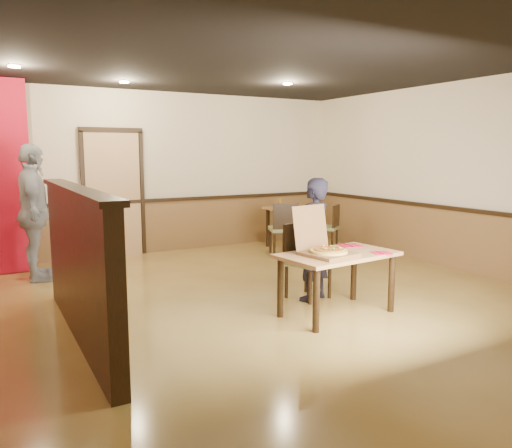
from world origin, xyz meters
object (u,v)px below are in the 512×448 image
at_px(main_table, 337,263).
at_px(side_table, 288,217).
at_px(diner_chair, 304,257).
at_px(condiment, 281,203).
at_px(passerby, 34,213).
at_px(side_chair_left, 284,227).
at_px(pizza_box, 325,249).
at_px(side_chair_right, 329,225).
at_px(diner, 313,240).

height_order(main_table, side_table, side_table).
relative_size(diner_chair, condiment, 5.59).
height_order(passerby, condiment, passerby).
xyz_separation_m(main_table, side_chair_left, (1.15, 2.90, -0.08)).
distance_m(passerby, pizza_box, 4.07).
xyz_separation_m(main_table, side_table, (1.62, 3.52, -0.00)).
bearing_deg(side_chair_right, pizza_box, 13.80).
xyz_separation_m(diner_chair, side_chair_left, (1.09, 2.18, 0.01)).
relative_size(side_table, passerby, 0.40).
bearing_deg(diner_chair, side_table, 45.46).
bearing_deg(side_chair_right, diner_chair, 8.77).
bearing_deg(side_table, passerby, -175.49).
height_order(side_chair_right, diner, diner).
height_order(main_table, side_chair_right, side_chair_right).
bearing_deg(diner, side_table, -137.44).
distance_m(diner_chair, pizza_box, 0.82).
distance_m(main_table, passerby, 4.19).
bearing_deg(pizza_box, passerby, 119.46).
height_order(pizza_box, condiment, pizza_box).
bearing_deg(side_chair_left, main_table, 88.90).
bearing_deg(pizza_box, side_table, 54.11).
distance_m(side_chair_left, pizza_box, 3.22).
relative_size(passerby, condiment, 11.60).
distance_m(passerby, condiment, 4.27).
distance_m(side_chair_right, side_table, 0.78).
bearing_deg(condiment, side_table, -55.86).
distance_m(side_chair_left, passerby, 3.89).
bearing_deg(pizza_box, main_table, -3.32).
bearing_deg(main_table, diner, 75.13).
xyz_separation_m(side_chair_left, diner, (-1.06, -2.33, 0.23)).
distance_m(side_table, pizza_box, 3.97).
bearing_deg(condiment, pizza_box, -115.16).
xyz_separation_m(side_table, condiment, (-0.09, 0.13, 0.26)).
height_order(diner, pizza_box, diner).
relative_size(diner_chair, side_chair_left, 0.99).
xyz_separation_m(main_table, side_chair_right, (2.11, 2.92, -0.12)).
bearing_deg(passerby, main_table, -136.04).
bearing_deg(diner, side_chair_right, -150.70).
relative_size(main_table, pizza_box, 2.13).
distance_m(side_chair_left, side_chair_right, 0.96).
bearing_deg(diner_chair, passerby, 123.07).
bearing_deg(side_chair_right, condiment, -89.84).
height_order(main_table, side_chair_left, side_chair_left).
xyz_separation_m(diner_chair, side_chair_right, (2.05, 2.20, -0.04)).
bearing_deg(diner, condiment, -135.18).
relative_size(side_table, condiment, 4.62).
distance_m(side_table, passerby, 4.36).
distance_m(pizza_box, condiment, 4.04).
bearing_deg(side_table, diner_chair, -119.19).
height_order(diner_chair, pizza_box, pizza_box).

